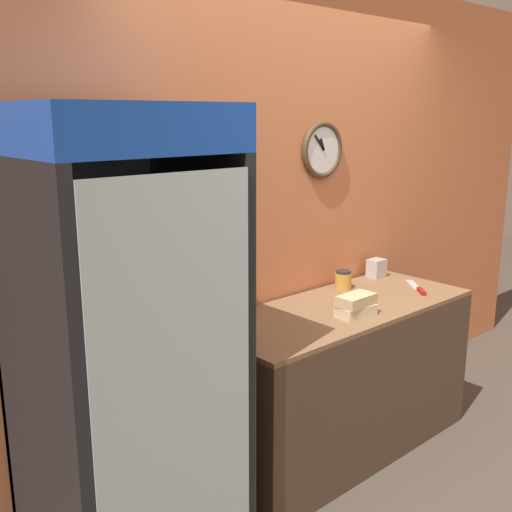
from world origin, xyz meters
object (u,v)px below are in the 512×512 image
(chefs_knife, at_px, (419,289))
(napkin_dispenser, at_px, (376,268))
(beverage_cooler, at_px, (119,327))
(sandwich_flat_left, at_px, (229,321))
(sandwich_stack_bottom, at_px, (356,311))
(sandwich_stack_middle, at_px, (356,300))
(condiment_jar, at_px, (343,280))

(chefs_knife, height_order, napkin_dispenser, napkin_dispenser)
(beverage_cooler, distance_m, sandwich_flat_left, 0.74)
(sandwich_stack_bottom, bearing_deg, beverage_cooler, 172.12)
(sandwich_stack_middle, xyz_separation_m, chefs_knife, (0.67, 0.05, -0.08))
(sandwich_stack_middle, xyz_separation_m, condiment_jar, (0.35, 0.38, -0.03))
(beverage_cooler, xyz_separation_m, sandwich_stack_middle, (1.30, -0.18, -0.12))
(sandwich_flat_left, bearing_deg, sandwich_stack_middle, -28.59)
(sandwich_stack_middle, height_order, sandwich_flat_left, sandwich_stack_middle)
(sandwich_stack_middle, bearing_deg, chefs_knife, 4.43)
(napkin_dispenser, bearing_deg, condiment_jar, -175.05)
(beverage_cooler, distance_m, chefs_knife, 1.98)
(chefs_knife, height_order, condiment_jar, condiment_jar)
(chefs_knife, bearing_deg, sandwich_flat_left, 167.78)
(beverage_cooler, height_order, sandwich_stack_middle, beverage_cooler)
(napkin_dispenser, bearing_deg, sandwich_stack_middle, -150.27)
(sandwich_stack_bottom, xyz_separation_m, napkin_dispenser, (0.72, 0.41, 0.03))
(sandwich_stack_bottom, height_order, chefs_knife, sandwich_stack_bottom)
(beverage_cooler, height_order, condiment_jar, beverage_cooler)
(sandwich_stack_middle, distance_m, sandwich_flat_left, 0.68)
(beverage_cooler, bearing_deg, condiment_jar, 6.92)
(condiment_jar, bearing_deg, chefs_knife, -45.48)
(beverage_cooler, relative_size, sandwich_stack_middle, 9.02)
(sandwich_stack_bottom, xyz_separation_m, chefs_knife, (0.67, 0.05, -0.02))
(sandwich_stack_middle, xyz_separation_m, napkin_dispenser, (0.72, 0.41, -0.03))
(beverage_cooler, height_order, sandwich_flat_left, beverage_cooler)
(condiment_jar, bearing_deg, sandwich_flat_left, -176.80)
(sandwich_stack_middle, relative_size, sandwich_flat_left, 0.87)
(sandwich_stack_bottom, relative_size, napkin_dispenser, 1.85)
(chefs_knife, xyz_separation_m, napkin_dispenser, (0.05, 0.36, 0.05))
(beverage_cooler, bearing_deg, napkin_dispenser, 6.56)
(beverage_cooler, xyz_separation_m, sandwich_flat_left, (0.70, 0.15, -0.18))
(sandwich_stack_bottom, distance_m, sandwich_flat_left, 0.68)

